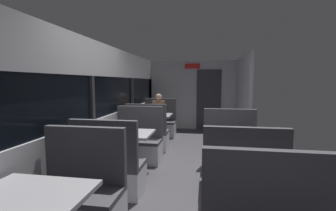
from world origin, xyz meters
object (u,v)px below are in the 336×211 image
object	(u,v)px
bench_near_window_facing_entry	(79,200)
bench_far_window_facing_entry	(159,125)
dining_table_near_window	(28,207)
dining_table_rear_aisle	(235,146)
bench_mid_window_facing_end	(109,171)
dining_table_far_window	(154,118)
seated_passenger	(159,118)
dining_table_mid_window	(126,138)
bench_rear_aisle_facing_end	(242,187)
bench_mid_window_facing_entry	(138,145)
bench_rear_aisle_facing_entry	(230,152)
bench_far_window_facing_end	(148,136)

from	to	relation	value
bench_near_window_facing_entry	bench_far_window_facing_entry	world-z (taller)	same
dining_table_near_window	dining_table_rear_aisle	size ratio (longest dim) A/B	1.00
bench_mid_window_facing_end	bench_far_window_facing_entry	bearing A→B (deg)	90.00
bench_mid_window_facing_end	dining_table_far_window	world-z (taller)	bench_mid_window_facing_end
dining_table_far_window	seated_passenger	world-z (taller)	seated_passenger
bench_mid_window_facing_end	dining_table_rear_aisle	bearing A→B (deg)	15.59
dining_table_mid_window	seated_passenger	xyz separation A→B (m)	(0.00, 2.83, -0.10)
dining_table_mid_window	dining_table_far_window	world-z (taller)	same
dining_table_mid_window	bench_rear_aisle_facing_end	xyz separation A→B (m)	(1.79, -0.90, -0.31)
bench_mid_window_facing_entry	bench_mid_window_facing_end	bearing A→B (deg)	-90.00
dining_table_near_window	bench_far_window_facing_entry	distance (m)	5.11
dining_table_mid_window	dining_table_far_window	xyz separation A→B (m)	(0.00, 2.20, 0.00)
bench_mid_window_facing_end	bench_rear_aisle_facing_end	size ratio (longest dim) A/B	1.00
bench_mid_window_facing_entry	bench_rear_aisle_facing_entry	xyz separation A→B (m)	(1.79, -0.20, 0.00)
dining_table_mid_window	bench_mid_window_facing_entry	distance (m)	0.77
dining_table_rear_aisle	seated_passenger	bearing A→B (deg)	120.60
dining_table_far_window	bench_far_window_facing_entry	size ratio (longest dim) A/B	0.82
dining_table_far_window	bench_mid_window_facing_entry	bearing A→B (deg)	-90.00
bench_near_window_facing_entry	dining_table_mid_window	size ratio (longest dim) A/B	1.22
dining_table_far_window	bench_rear_aisle_facing_end	size ratio (longest dim) A/B	0.82
bench_mid_window_facing_entry	bench_rear_aisle_facing_end	bearing A→B (deg)	-41.77
dining_table_near_window	bench_near_window_facing_entry	size ratio (longest dim) A/B	0.82
dining_table_mid_window	bench_far_window_facing_entry	xyz separation A→B (m)	(0.00, 2.90, -0.31)
bench_far_window_facing_end	dining_table_mid_window	bearing A→B (deg)	-90.00
bench_mid_window_facing_entry	bench_rear_aisle_facing_entry	distance (m)	1.80
bench_rear_aisle_facing_end	bench_far_window_facing_entry	bearing A→B (deg)	115.23
bench_mid_window_facing_entry	bench_far_window_facing_entry	bearing A→B (deg)	90.00
bench_near_window_facing_entry	bench_rear_aisle_facing_end	bearing A→B (deg)	18.55
dining_table_near_window	bench_rear_aisle_facing_end	bearing A→B (deg)	35.99
dining_table_rear_aisle	dining_table_mid_window	bearing A→B (deg)	173.62
bench_rear_aisle_facing_entry	seated_passenger	world-z (taller)	seated_passenger
bench_mid_window_facing_entry	bench_far_window_facing_end	distance (m)	0.80
bench_far_window_facing_entry	bench_rear_aisle_facing_entry	distance (m)	2.99
dining_table_rear_aisle	seated_passenger	distance (m)	3.52
dining_table_far_window	bench_rear_aisle_facing_entry	distance (m)	2.49
bench_near_window_facing_entry	bench_rear_aisle_facing_end	size ratio (longest dim) A/B	1.00
bench_near_window_facing_entry	dining_table_far_window	xyz separation A→B (m)	(0.00, 3.70, 0.31)
dining_table_mid_window	bench_mid_window_facing_end	distance (m)	0.77
bench_mid_window_facing_entry	dining_table_rear_aisle	bearing A→B (deg)	-26.68
bench_near_window_facing_entry	dining_table_far_window	bearing A→B (deg)	90.00
dining_table_far_window	dining_table_rear_aisle	world-z (taller)	same
dining_table_mid_window	bench_far_window_facing_end	size ratio (longest dim) A/B	0.82
dining_table_far_window	bench_far_window_facing_end	world-z (taller)	bench_far_window_facing_end
seated_passenger	dining_table_near_window	bearing A→B (deg)	-90.00
dining_table_mid_window	bench_mid_window_facing_end	xyz separation A→B (m)	(0.00, -0.70, -0.31)
dining_table_near_window	bench_far_window_facing_end	size ratio (longest dim) A/B	0.82
dining_table_rear_aisle	dining_table_far_window	bearing A→B (deg)	126.72
bench_near_window_facing_entry	bench_far_window_facing_entry	xyz separation A→B (m)	(0.00, 4.40, 0.00)
bench_near_window_facing_entry	bench_mid_window_facing_entry	world-z (taller)	same
dining_table_far_window	seated_passenger	size ratio (longest dim) A/B	0.71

